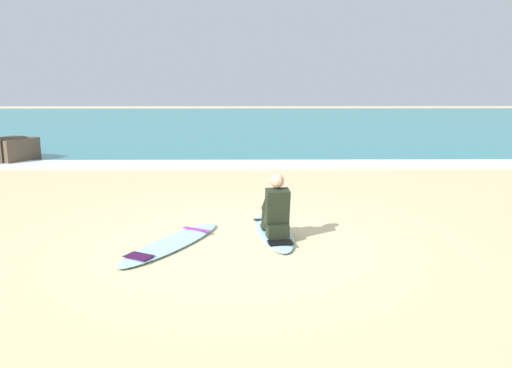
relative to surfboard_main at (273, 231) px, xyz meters
name	(u,v)px	position (x,y,z in m)	size (l,w,h in m)	color
ground_plane	(240,242)	(-0.51, -0.43, -0.04)	(80.00, 80.00, 0.00)	beige
sea	(248,123)	(-0.51, 20.06, 0.01)	(80.00, 28.00, 0.10)	teal
breaking_foam	(245,164)	(-0.51, 6.36, 0.02)	(80.00, 0.90, 0.11)	white
surfboard_main	(273,231)	(0.00, 0.00, 0.00)	(0.75, 2.13, 0.08)	#9ED1E5
surfer_seated	(276,212)	(0.03, -0.29, 0.40)	(0.43, 0.74, 0.95)	black
surfboard_spare_near	(172,243)	(-1.51, -0.56, 0.00)	(1.53, 2.28, 0.08)	#9ED1E5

